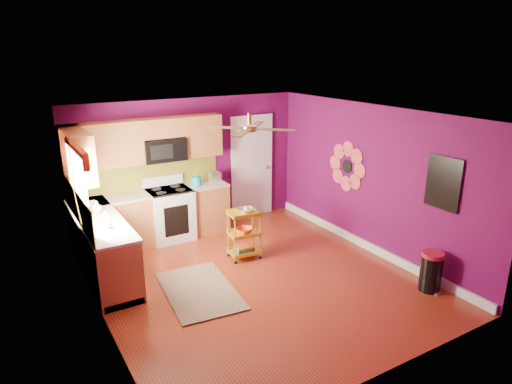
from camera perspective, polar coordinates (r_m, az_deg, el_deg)
ground at (r=7.07m, az=0.09°, el=-10.86°), size 5.00×5.00×0.00m
room_envelope at (r=6.46m, az=0.30°, el=2.04°), size 4.54×5.04×2.52m
lower_cabinets at (r=7.94m, az=-15.19°, el=-4.72°), size 2.81×2.31×0.94m
electric_range at (r=8.46m, az=-10.72°, el=-2.65°), size 0.76×0.66×1.13m
upper_cabinetry at (r=7.91m, az=-15.97°, el=5.49°), size 2.80×2.30×1.26m
left_window at (r=6.66m, az=-21.43°, el=2.20°), size 0.08×1.35×1.08m
panel_door at (r=9.32m, az=-0.54°, el=3.04°), size 0.95×0.11×2.15m
right_wall_art at (r=7.61m, az=16.02°, el=2.27°), size 0.04×2.74×1.04m
ceiling_fan at (r=6.48m, az=-0.81°, el=8.03°), size 1.01×1.01×0.26m
shag_rug at (r=6.80m, az=-7.10°, el=-12.11°), size 1.10×1.64×0.02m
rolling_cart at (r=7.55m, az=-1.45°, el=-5.02°), size 0.53×0.41×0.90m
trash_can at (r=7.11m, az=21.03°, el=-9.26°), size 0.37×0.37×0.59m
teal_kettle at (r=8.47m, az=-7.45°, el=1.38°), size 0.18×0.18×0.21m
toaster at (r=8.69m, az=-5.17°, el=1.91°), size 0.22×0.15×0.18m
soap_bottle_a at (r=6.97m, az=-18.35°, el=-2.99°), size 0.08×0.08×0.17m
soap_bottle_b at (r=7.42m, az=-19.27°, el=-1.75°), size 0.15×0.15×0.19m
counter_dish at (r=7.78m, az=-20.00°, el=-1.46°), size 0.23×0.23×0.06m
counter_cup at (r=6.73m, az=-18.13°, el=-3.97°), size 0.13×0.13×0.11m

